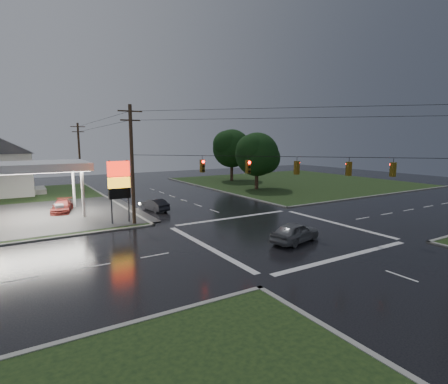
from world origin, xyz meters
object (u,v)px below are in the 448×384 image
utility_pole_nw (132,163)px  car_north (155,205)px  utility_pole_n (79,155)px  car_crossing (295,232)px  tree_ne_far (232,149)px  pylon_sign (119,181)px  tree_ne_near (258,154)px  car_pump (62,206)px

utility_pole_nw → car_north: size_ratio=2.67×
utility_pole_n → car_crossing: utility_pole_n is taller
utility_pole_nw → tree_ne_far: bearing=42.6°
utility_pole_n → car_crossing: 41.85m
pylon_sign → utility_pole_n: (1.00, 27.50, 1.46)m
tree_ne_near → car_crossing: 29.08m
utility_pole_n → tree_ne_near: bearing=-34.1°
utility_pole_n → tree_ne_far: utility_pole_n is taller
utility_pole_nw → pylon_sign: bearing=135.0°
tree_ne_near → car_north: tree_ne_near is taller
tree_ne_near → car_pump: (-28.74, -3.14, -4.89)m
car_north → utility_pole_n: bearing=-92.1°
car_crossing → car_pump: bearing=19.4°
tree_ne_far → car_pump: bearing=-154.5°
utility_pole_n → car_pump: bearing=-104.9°
tree_ne_near → car_north: (-19.81, -7.49, -4.88)m
pylon_sign → car_crossing: bearing=-52.9°
utility_pole_nw → tree_ne_near: bearing=27.9°
utility_pole_nw → utility_pole_n: utility_pole_nw is taller
tree_ne_near → pylon_sign: bearing=-155.0°
pylon_sign → car_pump: 9.89m
tree_ne_near → tree_ne_far: bearing=75.9°
utility_pole_nw → car_pump: bearing=118.6°
utility_pole_n → car_north: size_ratio=2.55×
pylon_sign → car_pump: size_ratio=1.30×
utility_pole_nw → tree_ne_far: (26.65, 24.49, 0.46)m
tree_ne_far → pylon_sign: bearing=-139.6°
car_crossing → car_north: bearing=2.8°
utility_pole_nw → utility_pole_n: bearing=90.0°
car_pump → utility_pole_nw: bearing=-46.8°
pylon_sign → utility_pole_nw: (1.00, -1.00, 1.71)m
car_north → car_crossing: car_crossing is taller
pylon_sign → utility_pole_nw: size_ratio=0.55×
utility_pole_n → car_pump: (-5.10, -19.15, -4.80)m
tree_ne_far → car_crossing: (-17.73, -36.62, -5.39)m
tree_ne_far → car_crossing: bearing=-115.8°
car_crossing → car_pump: size_ratio=1.00×
tree_ne_far → car_crossing: 41.04m
utility_pole_n → car_north: 24.28m
car_north → car_pump: car_north is taller
utility_pole_n → car_pump: utility_pole_n is taller
pylon_sign → car_crossing: size_ratio=1.29×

